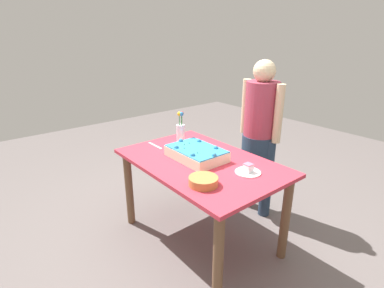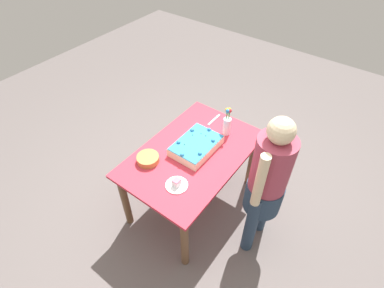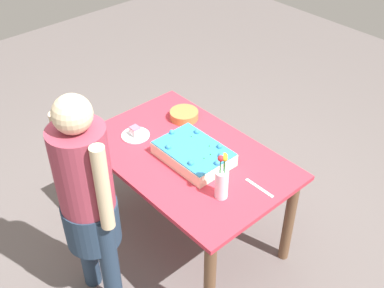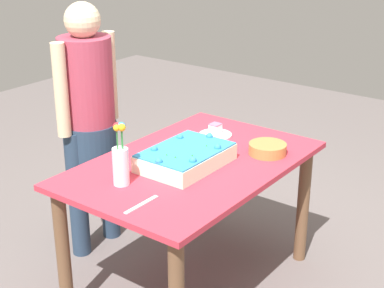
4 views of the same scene
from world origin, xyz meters
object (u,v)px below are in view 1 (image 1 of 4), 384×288
Objects in this scene: serving_plate_with_slice at (248,170)px; person_standing at (260,130)px; cake_knife at (155,146)px; flower_vase at (181,131)px; fruit_bowl at (203,181)px; sheet_cake at (196,153)px.

serving_plate_with_slice is 0.13× the size of person_standing.
person_standing is (0.50, 0.84, 0.11)m from cake_knife.
flower_vase is (0.10, 0.21, 0.12)m from cake_knife.
flower_vase reaches higher than fruit_bowl.
fruit_bowl is at bearing -9.99° from cake_knife.
serving_plate_with_slice is 0.91× the size of cake_knife.
cake_knife is 0.14× the size of person_standing.
sheet_cake is at bearing -164.03° from serving_plate_with_slice.
person_standing is (-0.34, 0.99, 0.08)m from fruit_bowl.
fruit_bowl is at bearing -99.37° from serving_plate_with_slice.
cake_knife is 0.68× the size of flower_vase.
flower_vase is at bearing -32.54° from person_standing.
person_standing reaches higher than cake_knife.
cake_knife is at bearing 169.86° from fruit_bowl.
person_standing reaches higher than fruit_bowl.
cake_knife is at bearing -167.46° from sheet_cake.
serving_plate_with_slice is 0.38m from fruit_bowl.
serving_plate_with_slice reaches higher than cake_knife.
fruit_bowl is (0.38, -0.25, -0.02)m from sheet_cake.
sheet_cake is 2.42× the size of serving_plate_with_slice.
sheet_cake is 2.21× the size of cake_knife.
cake_knife is (-0.90, -0.23, -0.02)m from serving_plate_with_slice.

